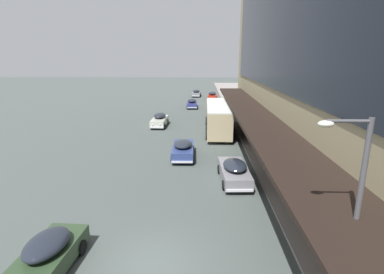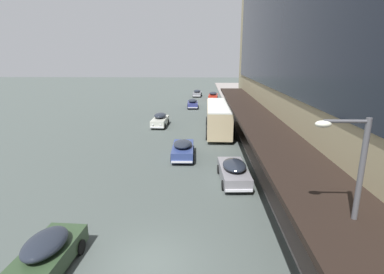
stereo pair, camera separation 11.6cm
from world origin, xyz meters
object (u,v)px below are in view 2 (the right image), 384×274
pedestrian_at_kerb (316,215)px  sedan_lead_near (193,103)px  sedan_oncoming_rear (160,120)px  sedan_oncoming_front (213,96)px  sedan_far_back (44,256)px  sedan_trailing_mid (183,149)px  sedan_lead_mid (234,171)px  transit_bus_kerbside_front (218,116)px  sedan_second_mid (197,93)px  street_lamp (349,209)px

pedestrian_at_kerb → sedan_lead_near: bearing=100.6°
sedan_oncoming_rear → sedan_oncoming_front: sedan_oncoming_rear is taller
sedan_far_back → sedan_trailing_mid: 14.91m
sedan_lead_mid → pedestrian_at_kerb: (3.14, -6.49, 0.42)m
transit_bus_kerbside_front → sedan_second_mid: 32.12m
sedan_lead_near → sedan_trailing_mid: bearing=-89.8°
sedan_far_back → sedan_oncoming_rear: (0.83, 26.11, 0.05)m
sedan_lead_near → sedan_oncoming_rear: (-3.51, -14.27, 0.05)m
sedan_oncoming_rear → sedan_oncoming_front: 25.43m
sedan_far_back → pedestrian_at_kerb: (11.36, 2.84, 0.43)m
transit_bus_kerbside_front → street_lamp: 25.47m
transit_bus_kerbside_front → sedan_far_back: (-7.82, -23.47, -1.06)m
sedan_far_back → sedan_oncoming_rear: size_ratio=0.99×
sedan_second_mid → street_lamp: size_ratio=0.67×
transit_bus_kerbside_front → sedan_trailing_mid: transit_bus_kerbside_front is taller
street_lamp → sedan_second_mid: bearing=95.5°
sedan_lead_mid → sedan_trailing_mid: sedan_lead_mid is taller
sedan_lead_mid → pedestrian_at_kerb: 7.22m
sedan_oncoming_front → sedan_trailing_mid: (-3.67, -36.24, -0.04)m
pedestrian_at_kerb → street_lamp: street_lamp is taller
sedan_lead_near → sedan_far_back: sedan_lead_near is taller
sedan_second_mid → pedestrian_at_kerb: 52.99m
transit_bus_kerbside_front → sedan_lead_near: size_ratio=2.34×
street_lamp → pedestrian_at_kerb: bearing=77.9°
transit_bus_kerbside_front → sedan_far_back: transit_bus_kerbside_front is taller
transit_bus_kerbside_front → sedan_far_back: 24.76m
sedan_lead_mid → sedan_far_back: (-8.22, -9.33, -0.01)m
sedan_far_back → sedan_oncoming_rear: 26.13m
sedan_far_back → sedan_second_mid: bearing=85.0°
sedan_lead_mid → sedan_oncoming_front: sedan_oncoming_front is taller
sedan_lead_near → sedan_trailing_mid: sedan_lead_near is taller
transit_bus_kerbside_front → sedan_second_mid: (-2.99, 31.96, -1.07)m
sedan_second_mid → sedan_trailing_mid: size_ratio=0.96×
transit_bus_kerbside_front → sedan_lead_mid: (0.40, -14.14, -1.06)m
sedan_lead_mid → sedan_oncoming_rear: (-7.40, 16.78, 0.04)m
transit_bus_kerbside_front → sedan_lead_near: bearing=101.6°
sedan_far_back → sedan_oncoming_front: size_ratio=0.89×
sedan_oncoming_rear → street_lamp: bearing=-71.1°
pedestrian_at_kerb → transit_bus_kerbside_front: bearing=99.7°
sedan_oncoming_rear → sedan_lead_mid: bearing=-66.2°
sedan_far_back → sedan_second_mid: (4.82, 55.42, -0.00)m
sedan_second_mid → sedan_lead_near: bearing=-91.8°
sedan_trailing_mid → street_lamp: street_lamp is taller
sedan_oncoming_rear → pedestrian_at_kerb: 25.55m
sedan_far_back → sedan_trailing_mid: size_ratio=0.99×
sedan_oncoming_rear → pedestrian_at_kerb: size_ratio=2.47×
sedan_far_back → sedan_oncoming_front: bearing=80.9°
sedan_oncoming_rear → sedan_far_back: bearing=-91.8°
sedan_lead_mid → sedan_second_mid: (-3.40, 46.09, -0.01)m
sedan_lead_near → sedan_oncoming_rear: size_ratio=1.04×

